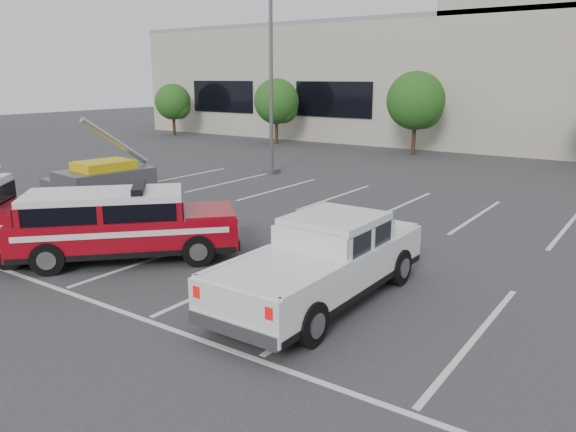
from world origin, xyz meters
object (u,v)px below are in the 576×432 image
at_px(fire_chief_suv, 123,229).
at_px(utility_rig, 102,180).
at_px(tree_left, 278,103).
at_px(tree_far_left, 174,103).
at_px(tree_mid_left, 417,103).
at_px(light_pole_left, 271,62).
at_px(white_pickup, 323,269).
at_px(convention_building, 549,73).

relative_size(fire_chief_suv, utility_rig, 1.40).
bearing_deg(tree_left, tree_far_left, -180.00).
xyz_separation_m(tree_mid_left, light_pole_left, (-3.09, -10.05, 2.14)).
distance_m(tree_left, white_pickup, 28.07).
bearing_deg(tree_left, utility_rig, -75.70).
bearing_deg(white_pickup, tree_far_left, 141.10).
xyz_separation_m(light_pole_left, utility_rig, (-2.32, -7.95, -4.57)).
height_order(tree_mid_left, utility_rig, tree_mid_left).
relative_size(tree_mid_left, utility_rig, 1.29).
bearing_deg(tree_mid_left, light_pole_left, -107.10).
xyz_separation_m(white_pickup, utility_rig, (-12.58, 4.10, -0.08)).
distance_m(convention_building, fire_chief_suv, 32.91).
bearing_deg(fire_chief_suv, tree_left, 161.27).
height_order(tree_left, utility_rig, tree_left).
bearing_deg(utility_rig, tree_mid_left, 81.16).
bearing_deg(light_pole_left, convention_building, 67.61).
bearing_deg(tree_mid_left, convention_building, 62.60).
xyz_separation_m(fire_chief_suv, white_pickup, (5.57, 0.57, -0.09)).
height_order(tree_far_left, fire_chief_suv, tree_far_left).
distance_m(convention_building, utility_rig, 30.02).
distance_m(convention_building, white_pickup, 32.24).
xyz_separation_m(tree_far_left, light_pole_left, (16.91, -10.05, 2.68)).
distance_m(tree_far_left, tree_left, 10.00).
relative_size(convention_building, white_pickup, 10.64).
relative_size(convention_building, utility_rig, 16.00).
relative_size(fire_chief_suv, white_pickup, 0.93).
distance_m(convention_building, tree_left, 18.11).
height_order(tree_left, light_pole_left, light_pole_left).
relative_size(convention_building, tree_mid_left, 12.38).
height_order(tree_far_left, tree_left, tree_left).
bearing_deg(white_pickup, tree_left, 128.07).
height_order(convention_building, tree_far_left, convention_building).
height_order(tree_mid_left, white_pickup, tree_mid_left).
bearing_deg(tree_mid_left, tree_left, -180.00).
relative_size(tree_left, fire_chief_suv, 0.84).
relative_size(convention_building, light_pole_left, 5.86).
bearing_deg(fire_chief_suv, tree_mid_left, 138.21).
bearing_deg(convention_building, tree_mid_left, -117.40).
height_order(tree_far_left, light_pole_left, light_pole_left).
xyz_separation_m(convention_building, white_pickup, (2.08, -31.92, -4.03)).
bearing_deg(convention_building, utility_rig, -110.68).
xyz_separation_m(fire_chief_suv, utility_rig, (-7.01, 4.67, -0.17)).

